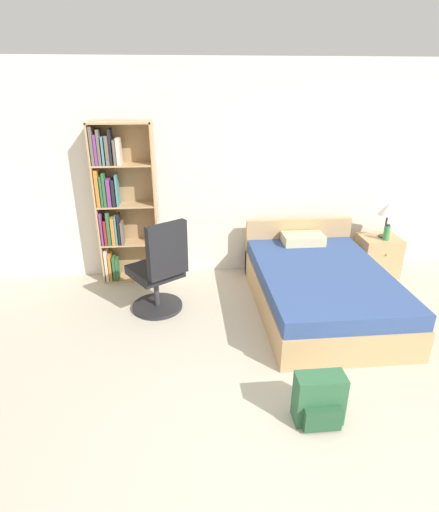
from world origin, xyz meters
The scene contains 9 objects.
ground_plane centered at (0.00, 0.00, 0.00)m, with size 14.00×14.00×0.00m, color #BCB29E.
wall_back centered at (0.00, 3.23, 1.30)m, with size 9.00×0.06×2.60m.
bookshelf centered at (-1.61, 3.03, 1.01)m, with size 0.71×0.26×1.93m.
bed centered at (0.63, 2.11, 0.25)m, with size 1.35×2.03×0.74m.
office_chair centered at (-1.11, 2.16, 0.47)m, with size 0.69×0.72×1.07m.
nightstand centered at (1.67, 2.88, 0.26)m, with size 0.49×0.45×0.51m.
table_lamp centered at (1.71, 2.88, 0.87)m, with size 0.24×0.24×0.45m.
water_bottle centered at (1.68, 2.78, 0.61)m, with size 0.08×0.08×0.21m.
backpack_green centered at (0.10, 0.49, 0.19)m, with size 0.36×0.23×0.40m.
Camera 1 is at (-0.84, -1.69, 2.31)m, focal length 28.00 mm.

